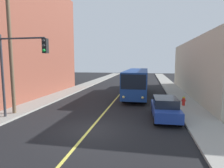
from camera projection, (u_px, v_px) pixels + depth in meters
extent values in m
plane|color=black|center=(89.00, 130.00, 11.65)|extent=(120.00, 120.00, 0.00)
cube|color=gray|center=(57.00, 96.00, 22.73)|extent=(2.50, 90.00, 0.15)
cube|color=gray|center=(183.00, 101.00, 20.07)|extent=(2.50, 90.00, 0.15)
cube|color=#D8CC4C|center=(122.00, 92.00, 26.29)|extent=(0.16, 60.00, 0.01)
cube|color=brown|center=(6.00, 40.00, 22.76)|extent=(10.00, 18.52, 13.71)
cube|color=black|center=(45.00, 84.00, 22.48)|extent=(0.06, 12.96, 1.30)
cube|color=black|center=(44.00, 57.00, 22.10)|extent=(0.06, 12.96, 1.30)
cube|color=black|center=(43.00, 29.00, 21.72)|extent=(0.06, 12.96, 1.30)
cube|color=black|center=(42.00, 0.00, 21.34)|extent=(0.06, 12.96, 1.30)
cube|color=black|center=(188.00, 82.00, 24.02)|extent=(0.06, 16.10, 1.30)
cube|color=black|center=(189.00, 57.00, 23.64)|extent=(0.06, 16.10, 1.30)
cube|color=navy|center=(137.00, 81.00, 23.39)|extent=(2.58, 12.01, 2.75)
cube|color=black|center=(133.00, 82.00, 17.49)|extent=(2.35, 0.09, 1.40)
cube|color=black|center=(139.00, 73.00, 29.15)|extent=(2.30, 0.09, 1.10)
cube|color=black|center=(127.00, 77.00, 23.56)|extent=(0.09, 10.20, 1.10)
cube|color=black|center=(147.00, 77.00, 23.09)|extent=(0.09, 10.20, 1.10)
cube|color=orange|center=(133.00, 75.00, 17.43)|extent=(1.79, 0.06, 0.30)
sphere|color=#F9D872|center=(124.00, 97.00, 17.79)|extent=(0.24, 0.24, 0.24)
sphere|color=#F9D872|center=(143.00, 98.00, 17.46)|extent=(0.24, 0.24, 0.24)
cylinder|color=black|center=(124.00, 97.00, 19.66)|extent=(0.30, 1.00, 1.00)
cylinder|color=black|center=(145.00, 98.00, 19.24)|extent=(0.30, 1.00, 1.00)
cylinder|color=black|center=(130.00, 88.00, 27.17)|extent=(0.30, 1.00, 1.00)
cylinder|color=black|center=(146.00, 88.00, 26.75)|extent=(0.30, 1.00, 1.00)
cube|color=navy|center=(165.00, 110.00, 13.85)|extent=(1.95, 4.46, 0.70)
cube|color=black|center=(165.00, 102.00, 13.77)|extent=(1.70, 2.52, 0.60)
cylinder|color=black|center=(155.00, 121.00, 12.54)|extent=(0.24, 0.65, 0.64)
cylinder|color=black|center=(180.00, 122.00, 12.30)|extent=(0.24, 0.65, 0.64)
cylinder|color=black|center=(153.00, 109.00, 15.48)|extent=(0.24, 0.65, 0.64)
cylinder|color=black|center=(173.00, 110.00, 15.24)|extent=(0.24, 0.65, 0.64)
cylinder|color=brown|center=(10.00, 38.00, 14.36)|extent=(0.28, 0.28, 11.77)
cylinder|color=#2D2D33|center=(3.00, 76.00, 13.76)|extent=(0.18, 0.18, 6.00)
cylinder|color=#2D2D33|center=(22.00, 38.00, 13.12)|extent=(3.50, 0.12, 0.12)
cube|color=black|center=(45.00, 46.00, 12.86)|extent=(0.32, 0.36, 1.00)
sphere|color=#2D2D2D|center=(44.00, 41.00, 12.64)|extent=(0.22, 0.22, 0.22)
sphere|color=#2D2D2D|center=(44.00, 46.00, 12.67)|extent=(0.22, 0.22, 0.22)
sphere|color=green|center=(44.00, 50.00, 12.71)|extent=(0.22, 0.22, 0.22)
cylinder|color=red|center=(184.00, 102.00, 17.60)|extent=(0.26, 0.26, 0.70)
sphere|color=gold|center=(184.00, 98.00, 17.55)|extent=(0.24, 0.24, 0.24)
cylinder|color=red|center=(182.00, 101.00, 17.62)|extent=(0.12, 0.10, 0.10)
cylinder|color=red|center=(185.00, 101.00, 17.56)|extent=(0.12, 0.10, 0.10)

